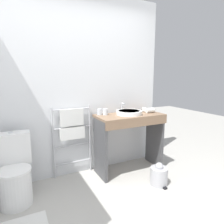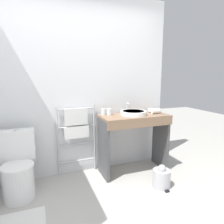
{
  "view_description": "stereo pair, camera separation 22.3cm",
  "coord_description": "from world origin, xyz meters",
  "px_view_note": "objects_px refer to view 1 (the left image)",
  "views": [
    {
      "loc": [
        -0.83,
        -1.39,
        1.46
      ],
      "look_at": [
        0.18,
        0.65,
        1.05
      ],
      "focal_mm": 32.0,
      "sensor_mm": 36.0,
      "label": 1
    },
    {
      "loc": [
        -0.63,
        -1.48,
        1.46
      ],
      "look_at": [
        0.18,
        0.65,
        1.05
      ],
      "focal_mm": 32.0,
      "sensor_mm": 36.0,
      "label": 2
    }
  ],
  "objects_px": {
    "hair_dryer": "(150,110)",
    "cup_near_wall": "(99,112)",
    "cup_near_edge": "(105,112)",
    "toilet": "(14,174)",
    "sink_basin": "(129,112)",
    "towel_radiator": "(72,129)",
    "trash_bin": "(159,175)"
  },
  "relations": [
    {
      "from": "toilet",
      "to": "cup_near_wall",
      "type": "xyz_separation_m",
      "value": [
        1.18,
        0.25,
        0.59
      ]
    },
    {
      "from": "cup_near_wall",
      "to": "cup_near_edge",
      "type": "xyz_separation_m",
      "value": [
        0.08,
        -0.04,
        0.0
      ]
    },
    {
      "from": "cup_near_wall",
      "to": "cup_near_edge",
      "type": "relative_size",
      "value": 0.97
    },
    {
      "from": "cup_near_edge",
      "to": "hair_dryer",
      "type": "distance_m",
      "value": 0.72
    },
    {
      "from": "cup_near_wall",
      "to": "hair_dryer",
      "type": "bearing_deg",
      "value": -12.12
    },
    {
      "from": "hair_dryer",
      "to": "trash_bin",
      "type": "bearing_deg",
      "value": -112.15
    },
    {
      "from": "towel_radiator",
      "to": "hair_dryer",
      "type": "bearing_deg",
      "value": -11.32
    },
    {
      "from": "cup_near_edge",
      "to": "cup_near_wall",
      "type": "bearing_deg",
      "value": 154.07
    },
    {
      "from": "cup_near_wall",
      "to": "towel_radiator",
      "type": "bearing_deg",
      "value": 170.27
    },
    {
      "from": "cup_near_edge",
      "to": "trash_bin",
      "type": "distance_m",
      "value": 1.16
    },
    {
      "from": "hair_dryer",
      "to": "cup_near_wall",
      "type": "bearing_deg",
      "value": 167.88
    },
    {
      "from": "towel_radiator",
      "to": "hair_dryer",
      "type": "distance_m",
      "value": 1.23
    },
    {
      "from": "towel_radiator",
      "to": "sink_basin",
      "type": "height_order",
      "value": "towel_radiator"
    },
    {
      "from": "towel_radiator",
      "to": "cup_near_edge",
      "type": "relative_size",
      "value": 10.94
    },
    {
      "from": "toilet",
      "to": "cup_near_edge",
      "type": "relative_size",
      "value": 8.5
    },
    {
      "from": "cup_near_wall",
      "to": "hair_dryer",
      "type": "distance_m",
      "value": 0.8
    },
    {
      "from": "towel_radiator",
      "to": "sink_basin",
      "type": "distance_m",
      "value": 0.86
    },
    {
      "from": "sink_basin",
      "to": "cup_near_wall",
      "type": "bearing_deg",
      "value": 158.03
    },
    {
      "from": "cup_near_edge",
      "to": "hair_dryer",
      "type": "relative_size",
      "value": 0.52
    },
    {
      "from": "cup_near_edge",
      "to": "trash_bin",
      "type": "bearing_deg",
      "value": -54.27
    },
    {
      "from": "toilet",
      "to": "hair_dryer",
      "type": "distance_m",
      "value": 2.05
    },
    {
      "from": "toilet",
      "to": "sink_basin",
      "type": "distance_m",
      "value": 1.69
    },
    {
      "from": "towel_radiator",
      "to": "cup_near_edge",
      "type": "height_order",
      "value": "towel_radiator"
    },
    {
      "from": "cup_near_wall",
      "to": "hair_dryer",
      "type": "xyz_separation_m",
      "value": [
        0.78,
        -0.17,
        -0.01
      ]
    },
    {
      "from": "sink_basin",
      "to": "cup_near_edge",
      "type": "relative_size",
      "value": 4.11
    },
    {
      "from": "hair_dryer",
      "to": "toilet",
      "type": "bearing_deg",
      "value": -177.7
    },
    {
      "from": "cup_near_wall",
      "to": "hair_dryer",
      "type": "height_order",
      "value": "cup_near_wall"
    },
    {
      "from": "toilet",
      "to": "trash_bin",
      "type": "relative_size",
      "value": 2.57
    },
    {
      "from": "towel_radiator",
      "to": "cup_near_wall",
      "type": "height_order",
      "value": "towel_radiator"
    },
    {
      "from": "cup_near_wall",
      "to": "hair_dryer",
      "type": "relative_size",
      "value": 0.5
    },
    {
      "from": "cup_near_edge",
      "to": "hair_dryer",
      "type": "bearing_deg",
      "value": -10.5
    },
    {
      "from": "toilet",
      "to": "trash_bin",
      "type": "bearing_deg",
      "value": -14.96
    }
  ]
}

